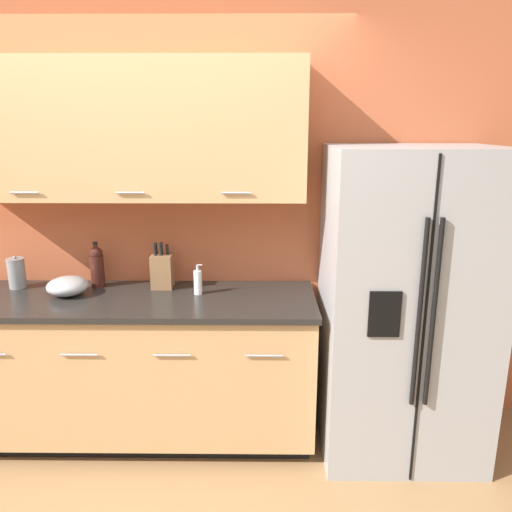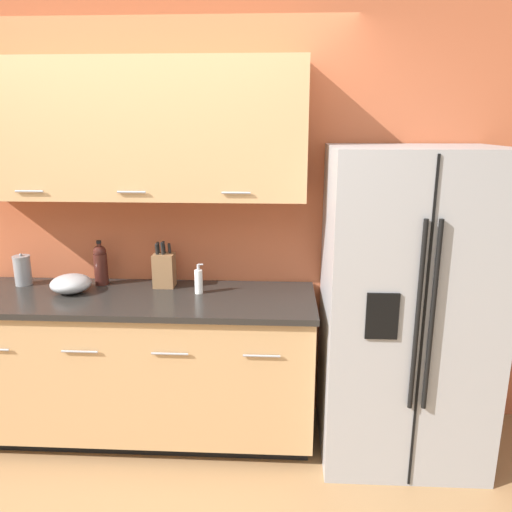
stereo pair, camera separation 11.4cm
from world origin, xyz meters
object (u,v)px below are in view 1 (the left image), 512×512
Objects in this scene: refrigerator at (404,305)px; soap_dispenser at (198,282)px; wine_bottle at (97,266)px; steel_canister at (17,273)px; knife_block at (162,271)px; mixing_bowl at (68,286)px.

soap_dispenser is (-1.19, 0.11, 0.10)m from refrigerator.
wine_bottle is 0.49m from steel_canister.
steel_canister is at bearing 174.72° from soap_dispenser.
knife_block is at bearing 0.74° from steel_canister.
refrigerator reaches higher than steel_canister.
soap_dispenser is 1.13m from steel_canister.
wine_bottle reaches higher than mixing_bowl.
mixing_bowl is (-0.53, -0.14, -0.06)m from knife_block.
refrigerator is 1.45m from knife_block.
mixing_bowl is (-0.13, -0.16, -0.08)m from wine_bottle.
refrigerator is 9.79× the size of soap_dispenser.
wine_bottle is at bearing 50.67° from mixing_bowl.
refrigerator is 1.85m from wine_bottle.
knife_block is at bearing 170.93° from refrigerator.
refrigerator is 7.45× the size of mixing_bowl.
wine_bottle is 1.40× the size of steel_canister.
steel_canister is (-2.32, 0.22, 0.12)m from refrigerator.
wine_bottle is at bearing 177.19° from knife_block.
soap_dispenser is at bearing -5.28° from steel_canister.
soap_dispenser reaches higher than mixing_bowl.
steel_canister is 0.38m from mixing_bowl.
soap_dispenser is (0.64, -0.14, -0.06)m from wine_bottle.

